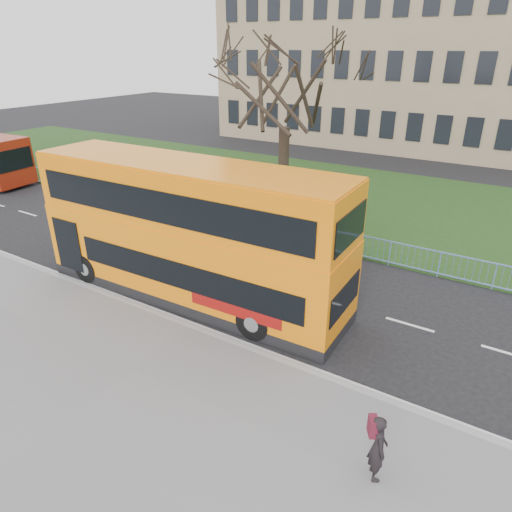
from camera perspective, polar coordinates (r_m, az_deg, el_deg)
The scene contains 9 objects.
ground at distance 16.32m, azimuth -4.53°, elevation -6.52°, with size 120.00×120.00×0.00m, color black.
pavement at distance 12.68m, azimuth -23.90°, elevation -19.37°, with size 80.00×10.50×0.12m, color slate.
kerb at distance 15.27m, azimuth -8.00°, elevation -8.83°, with size 80.00×0.20×0.14m, color gray.
grass_verge at distance 28.07m, azimuth 13.01°, elevation 6.72°, with size 80.00×15.40×0.08m, color #1B3714.
guard_railing at distance 21.15m, azimuth 6.00°, elevation 2.71°, with size 40.00×0.12×1.10m, color #7EA7E1, non-canonical shape.
bare_tree at distance 24.19m, azimuth 3.63°, elevation 17.81°, with size 7.63×7.63×10.89m, color black, non-canonical shape.
civic_building at distance 48.05m, azimuth 16.94°, elevation 22.12°, with size 30.00×15.00×14.00m, color #837353.
yellow_bus at distance 16.16m, azimuth -8.45°, elevation 3.36°, with size 11.76×3.06×4.90m.
pedestrian at distance 10.53m, azimuth 15.00°, elevation -22.12°, with size 0.58×0.38×1.59m, color black.
Camera 1 is at (8.43, -11.11, 8.47)m, focal length 32.00 mm.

